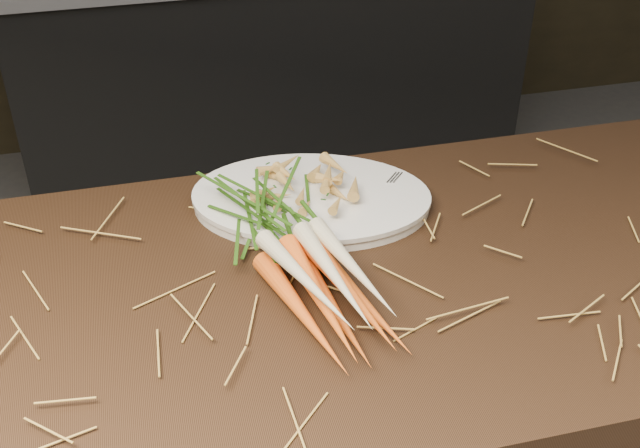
{
  "coord_description": "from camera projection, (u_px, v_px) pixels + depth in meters",
  "views": [
    {
      "loc": [
        -0.19,
        -0.6,
        1.65
      ],
      "look_at": [
        0.05,
        0.36,
        0.96
      ],
      "focal_mm": 45.0,
      "sensor_mm": 36.0,
      "label": 1
    }
  ],
  "objects": [
    {
      "name": "root_veg_bunch",
      "position": [
        294.0,
        238.0,
        1.21
      ],
      "size": [
        0.23,
        0.5,
        0.09
      ],
      "rotation": [
        0.0,
        0.0,
        0.17
      ],
      "color": "#C94917",
      "rests_on": "main_counter"
    },
    {
      "name": "serving_fork",
      "position": [
        396.0,
        203.0,
        1.33
      ],
      "size": [
        0.11,
        0.12,
        0.0
      ],
      "primitive_type": "cube",
      "rotation": [
        0.0,
        0.0,
        -0.74
      ],
      "color": "silver",
      "rests_on": "serving_platter"
    },
    {
      "name": "serving_platter",
      "position": [
        311.0,
        201.0,
        1.35
      ],
      "size": [
        0.46,
        0.37,
        0.02
      ],
      "primitive_type": null,
      "rotation": [
        0.0,
        0.0,
        -0.29
      ],
      "color": "white",
      "rests_on": "main_counter"
    },
    {
      "name": "roasted_veg_heap",
      "position": [
        311.0,
        185.0,
        1.33
      ],
      "size": [
        0.23,
        0.19,
        0.04
      ],
      "primitive_type": null,
      "rotation": [
        0.0,
        0.0,
        -0.29
      ],
      "color": "#B57C36",
      "rests_on": "serving_platter"
    },
    {
      "name": "straw_bedding",
      "position": [
        300.0,
        280.0,
        1.18
      ],
      "size": [
        1.4,
        0.6,
        0.02
      ],
      "primitive_type": null,
      "color": "#A27039",
      "rests_on": "main_counter"
    },
    {
      "name": "back_counter",
      "position": [
        270.0,
        64.0,
        3.02
      ],
      "size": [
        1.82,
        0.62,
        0.84
      ],
      "color": "black",
      "rests_on": "ground"
    }
  ]
}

